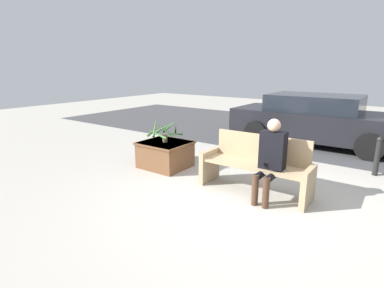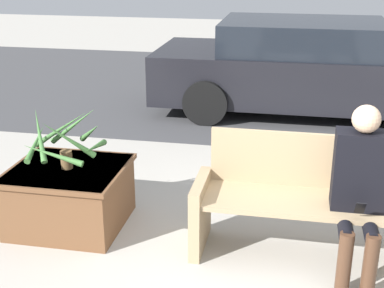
% 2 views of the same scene
% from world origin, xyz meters
% --- Properties ---
extents(ground_plane, '(30.00, 30.00, 0.00)m').
position_xyz_m(ground_plane, '(0.00, 0.00, 0.00)').
color(ground_plane, '#ADA89E').
extents(road_surface, '(20.00, 6.00, 0.01)m').
position_xyz_m(road_surface, '(0.00, 5.69, 0.00)').
color(road_surface, '#424244').
rests_on(road_surface, ground_plane).
extents(bench, '(1.88, 0.58, 0.96)m').
position_xyz_m(bench, '(-0.15, 0.37, 0.45)').
color(bench, tan).
rests_on(bench, ground_plane).
extents(person_seated, '(0.39, 0.57, 1.31)m').
position_xyz_m(person_seated, '(0.16, 0.18, 0.73)').
color(person_seated, black).
rests_on(person_seated, ground_plane).
extents(planter_box, '(0.99, 0.91, 0.55)m').
position_xyz_m(planter_box, '(-2.25, 0.45, 0.29)').
color(planter_box, brown).
rests_on(planter_box, ground_plane).
extents(potted_plant, '(0.70, 0.66, 0.52)m').
position_xyz_m(potted_plant, '(-2.25, 0.44, 0.80)').
color(potted_plant, brown).
rests_on(potted_plant, planter_box).
extents(parked_car, '(4.50, 1.98, 1.36)m').
position_xyz_m(parked_car, '(-0.18, 4.42, 0.68)').
color(parked_car, black).
rests_on(parked_car, ground_plane).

